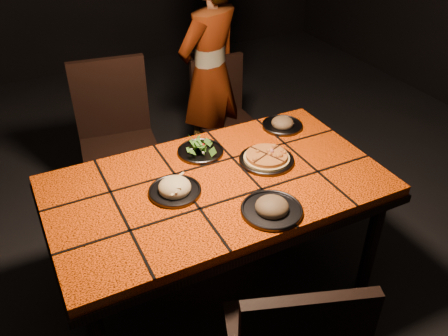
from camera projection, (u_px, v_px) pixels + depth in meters
name	position (u px, v px, depth m)	size (l,w,h in m)	color
room_shell	(216.00, 26.00, 1.85)	(6.04, 7.04, 3.08)	black
dining_table	(217.00, 195.00, 2.32)	(1.62, 0.92, 0.75)	#FF5208
chair_far_left	(117.00, 131.00, 2.99)	(0.53, 0.53, 1.03)	black
chair_far_right	(223.00, 111.00, 3.40)	(0.40, 0.40, 0.88)	black
diner	(210.00, 75.00, 3.28)	(0.56, 0.37, 1.53)	brown
plate_pizza	(267.00, 158.00, 2.41)	(0.31, 0.31, 0.04)	#3B3C41
plate_pasta	(175.00, 189.00, 2.19)	(0.25, 0.25, 0.08)	#3B3C41
plate_salad	(200.00, 149.00, 2.47)	(0.24, 0.24, 0.07)	#3B3C41
plate_mushroom_a	(272.00, 207.00, 2.07)	(0.28, 0.28, 0.09)	#3B3C41
plate_mushroom_b	(282.00, 124.00, 2.70)	(0.23, 0.23, 0.08)	#3B3C41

